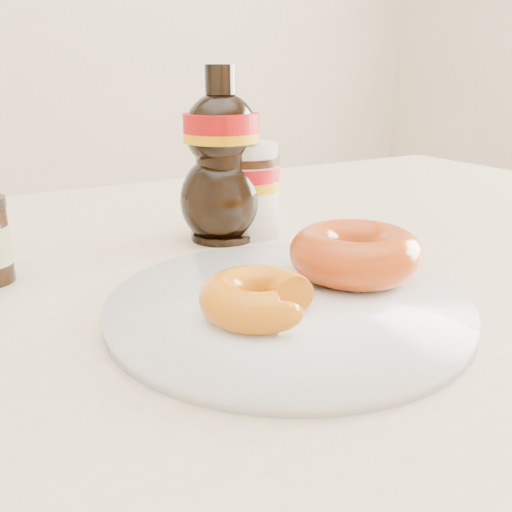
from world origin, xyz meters
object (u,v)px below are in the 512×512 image
dining_table (249,331)px  syrup_bottle (222,155)px  donut_bitten (258,298)px  plate (288,305)px  nutella_jar (247,186)px  donut_whole (355,253)px

dining_table → syrup_bottle: size_ratio=7.31×
dining_table → donut_bitten: size_ratio=16.34×
plate → nutella_jar: bearing=68.5°
plate → donut_whole: bearing=10.3°
donut_whole → syrup_bottle: bearing=97.3°
donut_bitten → nutella_jar: size_ratio=0.80×
dining_table → syrup_bottle: 0.20m
plate → donut_bitten: donut_bitten is taller
nutella_jar → syrup_bottle: size_ratio=0.56×
dining_table → nutella_jar: bearing=61.6°
plate → syrup_bottle: (0.05, 0.22, 0.09)m
donut_whole → syrup_bottle: 0.21m
nutella_jar → plate: bearing=-111.5°
dining_table → donut_whole: (0.04, -0.12, 0.12)m
plate → donut_bitten: size_ratio=3.35×
donut_bitten → donut_whole: 0.12m
dining_table → donut_whole: 0.18m
plate → donut_whole: size_ratio=2.49×
donut_bitten → donut_whole: (0.12, 0.03, 0.01)m
dining_table → syrup_bottle: syrup_bottle is taller
plate → nutella_jar: nutella_jar is taller
donut_bitten → nutella_jar: (0.13, 0.24, 0.03)m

